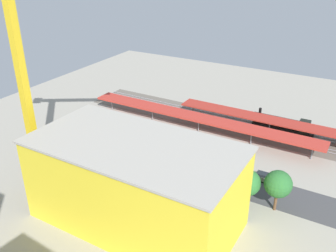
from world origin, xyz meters
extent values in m
plane|color=#9E998C|center=(0.00, 0.00, 0.00)|extent=(145.51, 145.51, 0.00)
cube|color=#665E54|center=(0.00, -19.78, 0.00)|extent=(91.21, 15.57, 0.01)
cube|color=#424244|center=(0.00, 5.86, 0.00)|extent=(91.11, 10.86, 0.01)
cube|color=#9E9EA8|center=(0.00, -23.35, 0.18)|extent=(90.93, 1.98, 0.12)
cube|color=#9E9EA8|center=(0.00, -21.91, 0.18)|extent=(90.93, 1.98, 0.12)
cube|color=#9E9EA8|center=(0.00, -17.65, 0.18)|extent=(90.93, 1.98, 0.12)
cube|color=#9E9EA8|center=(0.00, -16.21, 0.18)|extent=(90.93, 1.98, 0.12)
cube|color=#B73328|center=(8.98, -11.40, 3.83)|extent=(61.93, 6.33, 0.47)
cylinder|color=slate|center=(-18.84, -10.83, 1.80)|extent=(0.30, 0.30, 3.59)
cylinder|color=slate|center=(-4.93, -11.11, 1.80)|extent=(0.30, 0.30, 3.59)
cylinder|color=slate|center=(8.98, -11.40, 1.80)|extent=(0.30, 0.30, 3.59)
cylinder|color=slate|center=(22.89, -11.68, 1.80)|extent=(0.30, 0.30, 3.59)
cylinder|color=slate|center=(36.80, -11.97, 1.80)|extent=(0.30, 0.30, 3.59)
cube|color=#A82D23|center=(-7.20, -18.81, 3.86)|extent=(47.97, 5.87, 0.34)
cylinder|color=slate|center=(-7.20, -18.81, 1.85)|extent=(0.30, 0.30, 3.70)
cylinder|color=slate|center=(14.34, -19.25, 1.85)|extent=(0.30, 0.30, 3.70)
cube|color=black|center=(-9.71, -22.63, 0.50)|extent=(15.60, 2.48, 1.00)
cylinder|color=black|center=(-8.43, -22.66, 2.20)|extent=(13.03, 2.67, 2.40)
cube|color=black|center=(-14.92, -22.53, 1.87)|extent=(2.63, 2.66, 3.73)
cylinder|color=black|center=(-3.44, -22.76, 4.10)|extent=(0.70, 0.70, 1.40)
cube|color=black|center=(-11.81, 2.78, 0.15)|extent=(3.85, 1.78, 0.30)
cube|color=gray|center=(-11.81, 2.78, 0.74)|extent=(4.58, 1.87, 0.88)
cube|color=#1E2328|center=(-11.81, 2.78, 1.47)|extent=(2.58, 1.62, 0.58)
cube|color=black|center=(-5.38, 2.53, 0.15)|extent=(3.69, 1.66, 0.30)
cube|color=#474C51|center=(-5.38, 2.53, 0.71)|extent=(4.40, 1.73, 0.83)
cube|color=#1E2328|center=(-5.38, 2.53, 1.39)|extent=(2.46, 1.52, 0.53)
cube|color=black|center=(0.91, 2.82, 0.15)|extent=(3.59, 1.98, 0.30)
cube|color=#474C51|center=(0.91, 2.82, 0.74)|extent=(4.26, 2.10, 0.88)
cube|color=#1E2328|center=(0.91, 2.82, 1.48)|extent=(2.42, 1.76, 0.59)
cube|color=black|center=(6.54, 2.49, 0.15)|extent=(3.51, 1.84, 0.30)
cube|color=#474C51|center=(6.54, 2.49, 0.72)|extent=(4.16, 1.94, 0.84)
cube|color=#1E2328|center=(6.54, 2.49, 1.41)|extent=(2.35, 1.66, 0.53)
cube|color=black|center=(12.83, 2.85, 0.15)|extent=(3.44, 1.72, 0.30)
cube|color=gray|center=(12.83, 2.85, 0.70)|extent=(4.09, 1.80, 0.79)
cube|color=#1E2328|center=(12.83, 2.85, 1.44)|extent=(2.30, 1.57, 0.69)
cube|color=black|center=(18.60, 2.14, 0.15)|extent=(3.96, 1.82, 0.30)
cube|color=silver|center=(18.60, 2.14, 0.68)|extent=(4.71, 1.90, 0.77)
cube|color=#1E2328|center=(18.60, 2.14, 1.40)|extent=(2.65, 1.65, 0.66)
cube|color=black|center=(24.08, 2.78, 0.15)|extent=(4.02, 1.88, 0.30)
cube|color=#474C51|center=(24.08, 2.78, 0.74)|extent=(4.77, 1.99, 0.89)
cube|color=#1E2328|center=(24.08, 2.78, 1.52)|extent=(2.70, 1.67, 0.66)
cube|color=yellow|center=(3.80, 24.89, 7.19)|extent=(33.95, 17.95, 14.38)
cube|color=#ADA89E|center=(3.80, 24.89, 14.58)|extent=(34.56, 18.56, 0.40)
cube|color=gray|center=(26.05, 25.63, 0.60)|extent=(3.60, 3.60, 1.20)
cube|color=yellow|center=(26.05, 25.63, 18.30)|extent=(1.40, 1.40, 36.60)
cube|color=black|center=(2.75, 11.20, 0.25)|extent=(9.90, 2.43, 0.50)
cube|color=silver|center=(1.63, 11.17, 2.06)|extent=(7.67, 2.61, 3.12)
cube|color=maroon|center=(6.55, 11.30, 1.77)|extent=(2.30, 2.47, 2.53)
cylinder|color=brown|center=(-16.27, 10.79, 1.89)|extent=(0.53, 0.53, 3.78)
sphere|color=#28662D|center=(-16.27, 10.79, 5.48)|extent=(4.87, 4.87, 4.87)
cylinder|color=brown|center=(11.76, 11.62, 1.39)|extent=(0.55, 0.55, 2.78)
sphere|color=#28662D|center=(11.76, 11.62, 4.49)|extent=(4.89, 4.89, 4.89)
cylinder|color=brown|center=(-11.06, 11.32, 1.34)|extent=(0.56, 0.56, 2.67)
sphere|color=#2D7233|center=(-11.06, 11.32, 4.35)|extent=(4.79, 4.79, 4.79)
cylinder|color=brown|center=(1.61, 10.90, 1.94)|extent=(0.57, 0.57, 3.88)
sphere|color=#2D7233|center=(1.61, 10.90, 5.54)|extent=(4.72, 4.72, 4.72)
cylinder|color=brown|center=(14.99, 10.68, 1.84)|extent=(0.50, 0.50, 3.67)
sphere|color=#38843D|center=(14.99, 10.68, 5.53)|extent=(5.30, 5.30, 5.30)
cylinder|color=#333333|center=(-7.57, 10.79, 3.22)|extent=(0.16, 0.16, 6.45)
cube|color=black|center=(-7.57, 10.79, 6.90)|extent=(0.36, 0.36, 0.90)
sphere|color=red|center=(-7.35, 10.79, 7.20)|extent=(0.20, 0.20, 0.20)
camera|label=1|loc=(-25.32, 66.30, 41.93)|focal=39.28mm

